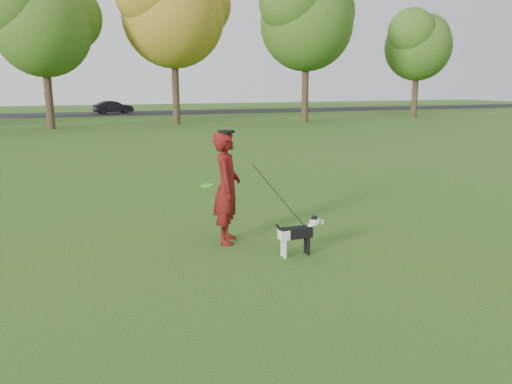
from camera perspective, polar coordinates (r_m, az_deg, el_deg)
name	(u,v)px	position (r m, az deg, el deg)	size (l,w,h in m)	color
ground	(253,246)	(8.77, -0.39, -6.14)	(120.00, 120.00, 0.00)	#285116
road	(104,114)	(47.98, -17.01, 8.54)	(120.00, 7.00, 0.02)	black
man	(227,188)	(8.74, -3.35, 0.51)	(0.72, 0.47, 1.98)	#5B100D
dog	(299,231)	(8.22, 4.98, -4.51)	(0.87, 0.17, 0.66)	black
car_mid	(113,107)	(48.01, -15.99, 9.30)	(1.21, 3.47, 1.14)	black
man_held_items	(278,195)	(8.47, 2.56, -0.38)	(1.51, 1.23, 1.54)	#3BDA1B
tree_row	(86,6)	(34.23, -18.82, 19.52)	(51.74, 8.86, 12.01)	#38281C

